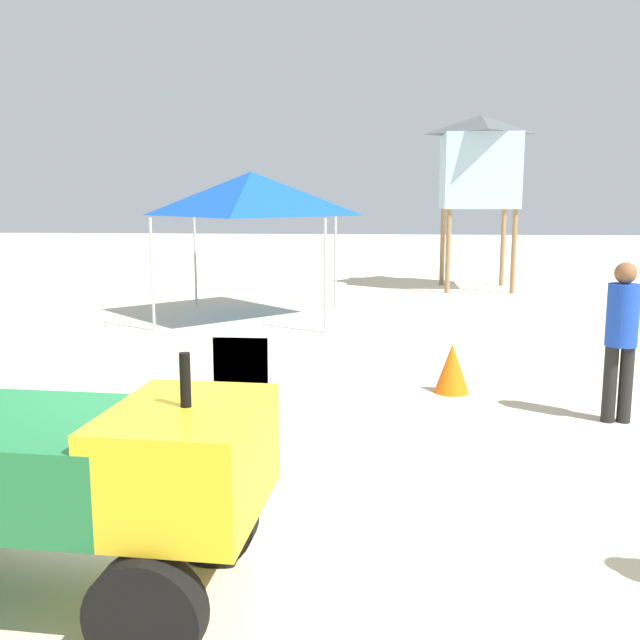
{
  "coord_description": "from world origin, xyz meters",
  "views": [
    {
      "loc": [
        1.37,
        -4.88,
        2.33
      ],
      "look_at": [
        0.79,
        2.45,
        1.07
      ],
      "focal_mm": 40.76,
      "sensor_mm": 36.0,
      "label": 1
    }
  ],
  "objects": [
    {
      "name": "utility_cart",
      "position": [
        -0.46,
        -1.1,
        0.78
      ],
      "size": [
        2.62,
        1.43,
        1.5
      ],
      "color": "#1E6B38",
      "rests_on": "ground"
    },
    {
      "name": "popup_canopy",
      "position": [
        -1.02,
        8.87,
        2.37
      ],
      "size": [
        3.05,
        3.05,
        2.78
      ],
      "color": "#B2B2B7",
      "rests_on": "ground"
    },
    {
      "name": "stacked_plastic_chairs",
      "position": [
        0.18,
        1.4,
        0.7
      ],
      "size": [
        0.48,
        0.48,
        1.2
      ],
      "color": "white",
      "rests_on": "ground"
    },
    {
      "name": "traffic_cone_near",
      "position": [
        2.28,
        3.67,
        0.3
      ],
      "size": [
        0.42,
        0.42,
        0.6
      ],
      "primitive_type": "cone",
      "color": "orange",
      "rests_on": "ground"
    },
    {
      "name": "ground",
      "position": [
        0.0,
        0.0,
        0.0
      ],
      "size": [
        80.0,
        80.0,
        0.0
      ],
      "primitive_type": "plane",
      "color": "beige"
    },
    {
      "name": "lifeguard_tower",
      "position": [
        3.85,
        13.65,
        3.15
      ],
      "size": [
        1.98,
        1.98,
        4.27
      ],
      "color": "olive",
      "rests_on": "ground"
    },
    {
      "name": "cooler_box",
      "position": [
        -1.24,
        1.05,
        0.2
      ],
      "size": [
        0.52,
        0.37,
        0.4
      ],
      "primitive_type": "cube",
      "color": "blue",
      "rests_on": "ground"
    },
    {
      "name": "lifeguard_near_center",
      "position": [
        3.87,
        2.64,
        0.96
      ],
      "size": [
        0.32,
        0.32,
        1.67
      ],
      "color": "black",
      "rests_on": "ground"
    }
  ]
}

